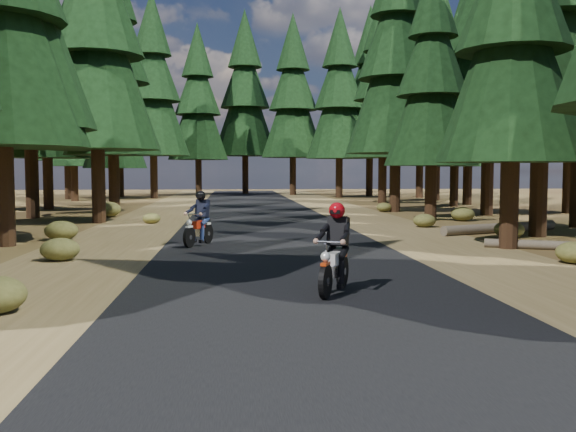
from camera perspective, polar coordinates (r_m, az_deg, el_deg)
The scene contains 9 objects.
ground at distance 11.88m, azimuth 0.63°, elevation -5.80°, with size 120.00×120.00×0.00m, color #49301A.
road at distance 16.81m, azimuth -1.03°, elevation -2.89°, with size 6.00×100.00×0.01m, color black.
shoulder_l at distance 17.13m, azimuth -16.59°, elevation -2.94°, with size 3.20×100.00×0.01m, color brown.
shoulder_r at distance 17.73m, azimuth 13.99°, elevation -2.66°, with size 3.20×100.00×0.01m, color brown.
pine_forest at distance 33.24m, azimuth -3.02°, elevation 14.16°, with size 34.59×55.08×16.32m.
log_near at distance 22.30m, azimuth 18.39°, elevation -1.00°, with size 0.32×0.32×5.01m, color #4C4233.
understory_shrubs at distance 19.23m, azimuth 0.07°, elevation -1.22°, with size 15.87×29.57×0.68m.
rider_lead at distance 10.64m, azimuth 4.15°, elevation -4.22°, with size 1.14×1.74×1.50m.
rider_follow at distance 17.52m, azimuth -7.95°, elevation -1.03°, with size 1.13×1.72×1.48m.
Camera 1 is at (-1.14, -11.65, 2.02)m, focal length 40.00 mm.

